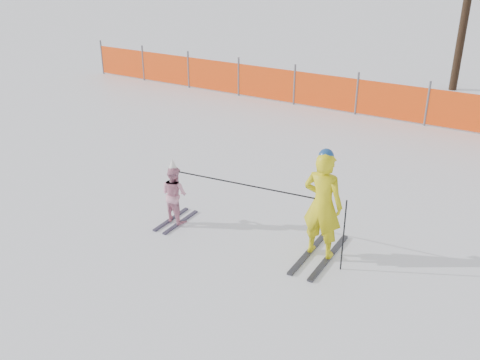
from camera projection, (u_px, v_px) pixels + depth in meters
name	position (u px, v px, depth m)	size (l,w,h in m)	color
ground	(225.00, 243.00, 9.15)	(120.00, 120.00, 0.00)	white
adult	(323.00, 205.00, 8.42)	(0.67, 1.54, 1.88)	black
child	(174.00, 193.00, 9.62)	(0.58, 1.00, 1.26)	black
ski_poles	(275.00, 200.00, 8.67)	(3.07, 0.28, 1.22)	black
safety_fence	(320.00, 91.00, 16.06)	(17.89, 0.06, 1.25)	#595960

